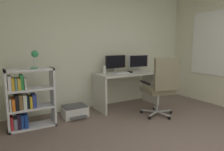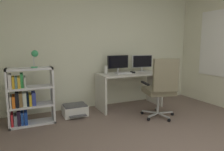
{
  "view_description": "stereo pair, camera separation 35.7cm",
  "coord_description": "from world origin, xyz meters",
  "px_view_note": "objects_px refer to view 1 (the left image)",
  "views": [
    {
      "loc": [
        -1.92,
        -1.3,
        1.33
      ],
      "look_at": [
        -0.04,
        1.96,
        0.76
      ],
      "focal_mm": 32.85,
      "sensor_mm": 36.0,
      "label": 1
    },
    {
      "loc": [
        -1.6,
        -1.46,
        1.33
      ],
      "look_at": [
        -0.04,
        1.96,
        0.76
      ],
      "focal_mm": 32.85,
      "sensor_mm": 36.0,
      "label": 2
    }
  ],
  "objects_px": {
    "monitor_secondary": "(138,62)",
    "printer": "(75,111)",
    "computer_mouse": "(130,72)",
    "desktop_speaker": "(104,70)",
    "desk": "(127,82)",
    "bookshelf": "(26,100)",
    "monitor_main": "(116,63)",
    "keyboard": "(122,73)",
    "desk_lamp": "(35,56)",
    "office_chair": "(161,85)"
  },
  "relations": [
    {
      "from": "monitor_main",
      "to": "keyboard",
      "type": "relative_size",
      "value": 1.44
    },
    {
      "from": "monitor_secondary",
      "to": "printer",
      "type": "height_order",
      "value": "monitor_secondary"
    },
    {
      "from": "monitor_secondary",
      "to": "computer_mouse",
      "type": "bearing_deg",
      "value": -154.42
    },
    {
      "from": "monitor_main",
      "to": "office_chair",
      "type": "xyz_separation_m",
      "value": [
        0.38,
        -0.96,
        -0.36
      ]
    },
    {
      "from": "desktop_speaker",
      "to": "bookshelf",
      "type": "bearing_deg",
      "value": -171.72
    },
    {
      "from": "monitor_secondary",
      "to": "bookshelf",
      "type": "xyz_separation_m",
      "value": [
        -2.42,
        -0.27,
        -0.49
      ]
    },
    {
      "from": "office_chair",
      "to": "desk_lamp",
      "type": "height_order",
      "value": "desk_lamp"
    },
    {
      "from": "computer_mouse",
      "to": "office_chair",
      "type": "relative_size",
      "value": 0.09
    },
    {
      "from": "desktop_speaker",
      "to": "office_chair",
      "type": "relative_size",
      "value": 0.15
    },
    {
      "from": "office_chair",
      "to": "bookshelf",
      "type": "height_order",
      "value": "office_chair"
    },
    {
      "from": "monitor_main",
      "to": "printer",
      "type": "height_order",
      "value": "monitor_main"
    },
    {
      "from": "monitor_secondary",
      "to": "computer_mouse",
      "type": "distance_m",
      "value": 0.42
    },
    {
      "from": "desk",
      "to": "computer_mouse",
      "type": "distance_m",
      "value": 0.23
    },
    {
      "from": "monitor_secondary",
      "to": "desktop_speaker",
      "type": "bearing_deg",
      "value": -176.95
    },
    {
      "from": "monitor_secondary",
      "to": "keyboard",
      "type": "bearing_deg",
      "value": -163.19
    },
    {
      "from": "desktop_speaker",
      "to": "printer",
      "type": "xyz_separation_m",
      "value": [
        -0.68,
        -0.1,
        -0.72
      ]
    },
    {
      "from": "computer_mouse",
      "to": "desk",
      "type": "bearing_deg",
      "value": 132.31
    },
    {
      "from": "desk_lamp",
      "to": "bookshelf",
      "type": "bearing_deg",
      "value": 179.97
    },
    {
      "from": "monitor_secondary",
      "to": "computer_mouse",
      "type": "relative_size",
      "value": 4.93
    },
    {
      "from": "desk",
      "to": "office_chair",
      "type": "relative_size",
      "value": 1.22
    },
    {
      "from": "monitor_main",
      "to": "desk_lamp",
      "type": "xyz_separation_m",
      "value": [
        -1.65,
        -0.27,
        0.2
      ]
    },
    {
      "from": "keyboard",
      "to": "printer",
      "type": "bearing_deg",
      "value": 174.46
    },
    {
      "from": "desk_lamp",
      "to": "office_chair",
      "type": "bearing_deg",
      "value": -18.73
    },
    {
      "from": "desk",
      "to": "desktop_speaker",
      "type": "xyz_separation_m",
      "value": [
        -0.51,
        0.07,
        0.29
      ]
    },
    {
      "from": "monitor_secondary",
      "to": "printer",
      "type": "bearing_deg",
      "value": -174.67
    },
    {
      "from": "monitor_secondary",
      "to": "desk_lamp",
      "type": "height_order",
      "value": "desk_lamp"
    },
    {
      "from": "office_chair",
      "to": "monitor_main",
      "type": "bearing_deg",
      "value": 111.74
    },
    {
      "from": "desk",
      "to": "computer_mouse",
      "type": "bearing_deg",
      "value": -40.09
    },
    {
      "from": "monitor_main",
      "to": "printer",
      "type": "relative_size",
      "value": 1.1
    },
    {
      "from": "keyboard",
      "to": "desk",
      "type": "bearing_deg",
      "value": 12.17
    },
    {
      "from": "desktop_speaker",
      "to": "office_chair",
      "type": "xyz_separation_m",
      "value": [
        0.68,
        -0.91,
        -0.23
      ]
    },
    {
      "from": "keyboard",
      "to": "office_chair",
      "type": "relative_size",
      "value": 0.31
    },
    {
      "from": "desk",
      "to": "bookshelf",
      "type": "xyz_separation_m",
      "value": [
        -2.03,
        -0.15,
        -0.08
      ]
    },
    {
      "from": "desktop_speaker",
      "to": "bookshelf",
      "type": "relative_size",
      "value": 0.18
    },
    {
      "from": "desk",
      "to": "monitor_secondary",
      "type": "bearing_deg",
      "value": 16.93
    },
    {
      "from": "desk_lamp",
      "to": "printer",
      "type": "relative_size",
      "value": 0.65
    },
    {
      "from": "monitor_main",
      "to": "bookshelf",
      "type": "distance_m",
      "value": 1.9
    },
    {
      "from": "desk_lamp",
      "to": "keyboard",
      "type": "bearing_deg",
      "value": 3.44
    },
    {
      "from": "printer",
      "to": "desktop_speaker",
      "type": "bearing_deg",
      "value": 8.3
    },
    {
      "from": "desk",
      "to": "monitor_secondary",
      "type": "relative_size",
      "value": 2.73
    },
    {
      "from": "monitor_secondary",
      "to": "keyboard",
      "type": "xyz_separation_m",
      "value": [
        -0.56,
        -0.17,
        -0.2
      ]
    },
    {
      "from": "monitor_secondary",
      "to": "printer",
      "type": "distance_m",
      "value": 1.79
    },
    {
      "from": "office_chair",
      "to": "bookshelf",
      "type": "relative_size",
      "value": 1.15
    },
    {
      "from": "desk",
      "to": "office_chair",
      "type": "distance_m",
      "value": 0.86
    },
    {
      "from": "desk",
      "to": "desktop_speaker",
      "type": "relative_size",
      "value": 7.91
    },
    {
      "from": "bookshelf",
      "to": "desk_lamp",
      "type": "distance_m",
      "value": 0.72
    },
    {
      "from": "monitor_secondary",
      "to": "computer_mouse",
      "type": "xyz_separation_m",
      "value": [
        -0.33,
        -0.16,
        -0.19
      ]
    },
    {
      "from": "bookshelf",
      "to": "printer",
      "type": "bearing_deg",
      "value": 8.27
    },
    {
      "from": "computer_mouse",
      "to": "desktop_speaker",
      "type": "distance_m",
      "value": 0.58
    },
    {
      "from": "monitor_main",
      "to": "desk",
      "type": "bearing_deg",
      "value": -28.72
    }
  ]
}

